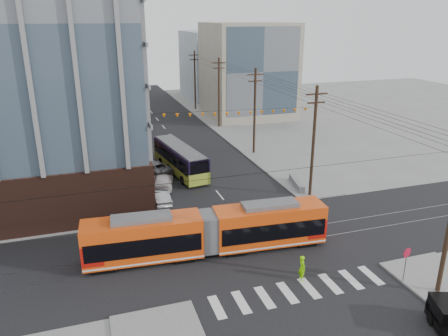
% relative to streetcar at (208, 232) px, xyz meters
% --- Properties ---
extents(ground, '(160.00, 160.00, 0.00)m').
position_rel_streetcar_xyz_m(ground, '(4.26, -3.48, -1.75)').
color(ground, slate).
extents(bg_bldg_nw_near, '(18.00, 16.00, 18.00)m').
position_rel_streetcar_xyz_m(bg_bldg_nw_near, '(-12.74, 48.52, 7.25)').
color(bg_bldg_nw_near, '#8C99A5').
rests_on(bg_bldg_nw_near, ground).
extents(bg_bldg_ne_near, '(14.00, 14.00, 16.00)m').
position_rel_streetcar_xyz_m(bg_bldg_ne_near, '(20.26, 44.52, 6.25)').
color(bg_bldg_ne_near, gray).
rests_on(bg_bldg_ne_near, ground).
extents(bg_bldg_nw_far, '(16.00, 18.00, 20.00)m').
position_rel_streetcar_xyz_m(bg_bldg_nw_far, '(-9.74, 68.52, 8.25)').
color(bg_bldg_nw_far, gray).
rests_on(bg_bldg_nw_far, ground).
extents(bg_bldg_ne_far, '(16.00, 16.00, 14.00)m').
position_rel_streetcar_xyz_m(bg_bldg_ne_far, '(22.26, 64.52, 5.25)').
color(bg_bldg_ne_far, '#8C99A5').
rests_on(bg_bldg_ne_far, ground).
extents(utility_pole_far, '(0.30, 0.30, 11.00)m').
position_rel_streetcar_xyz_m(utility_pole_far, '(12.76, 52.52, 3.75)').
color(utility_pole_far, black).
rests_on(utility_pole_far, ground).
extents(streetcar, '(18.32, 3.87, 3.50)m').
position_rel_streetcar_xyz_m(streetcar, '(0.00, 0.00, 0.00)').
color(streetcar, '#DD450D').
rests_on(streetcar, ground).
extents(city_bus, '(4.07, 11.49, 3.19)m').
position_rel_streetcar_xyz_m(city_bus, '(2.02, 18.48, -0.16)').
color(city_bus, black).
rests_on(city_bus, ground).
extents(parked_car_silver, '(1.53, 4.17, 1.37)m').
position_rel_streetcar_xyz_m(parked_car_silver, '(-1.78, 10.31, -1.07)').
color(parked_car_silver, '#9A9CA0').
rests_on(parked_car_silver, ground).
extents(parked_car_white, '(3.09, 5.28, 1.44)m').
position_rel_streetcar_xyz_m(parked_car_white, '(-0.82, 14.17, -1.03)').
color(parked_car_white, silver).
rests_on(parked_car_white, ground).
extents(parked_car_grey, '(4.24, 5.83, 1.47)m').
position_rel_streetcar_xyz_m(parked_car_grey, '(-0.98, 18.95, -1.02)').
color(parked_car_grey, slate).
rests_on(parked_car_grey, ground).
extents(pedestrian, '(0.48, 0.69, 1.83)m').
position_rel_streetcar_xyz_m(pedestrian, '(5.03, -5.40, -0.83)').
color(pedestrian, '#77DF04').
rests_on(pedestrian, ground).
extents(stop_sign, '(0.90, 0.90, 2.47)m').
position_rel_streetcar_xyz_m(stop_sign, '(11.36, -7.87, -0.52)').
color(stop_sign, '#B00E2A').
rests_on(stop_sign, ground).
extents(jersey_barrier, '(1.76, 4.22, 0.82)m').
position_rel_streetcar_xyz_m(jersey_barrier, '(12.56, 10.00, -1.34)').
color(jersey_barrier, gray).
rests_on(jersey_barrier, ground).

